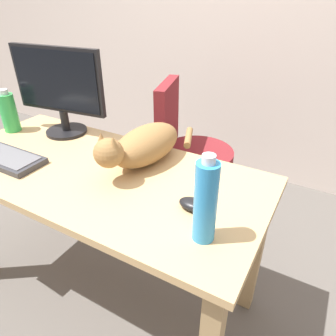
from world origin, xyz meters
name	(u,v)px	position (x,y,z in m)	size (l,w,h in m)	color
ground_plane	(112,288)	(0.00, 0.00, 0.00)	(8.00, 8.00, 0.00)	#59544F
desk	(99,192)	(0.00, 0.00, 0.61)	(1.39, 0.64, 0.73)	tan
office_chair	(188,167)	(0.07, 0.72, 0.39)	(0.50, 0.48, 0.91)	black
monitor	(59,88)	(-0.37, 0.21, 0.95)	(0.48, 0.20, 0.41)	black
cat	(143,145)	(0.14, 0.14, 0.81)	(0.23, 0.61, 0.20)	olive
computer_mouse	(195,205)	(0.46, -0.04, 0.74)	(0.11, 0.06, 0.04)	black
water_bottle	(206,202)	(0.54, -0.15, 0.86)	(0.07, 0.07, 0.28)	#2D8CD1
spray_bottle	(9,112)	(-0.63, 0.09, 0.82)	(0.08, 0.08, 0.21)	green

